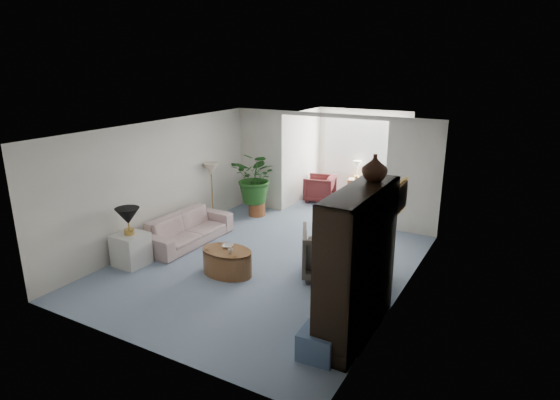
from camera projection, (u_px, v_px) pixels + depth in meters
The scene contains 26 objects.
floor at pixel (264, 265), 8.59m from camera, with size 6.00×6.00×0.00m, color #8795B3.
sunroom_floor at pixel (346, 207), 12.02m from camera, with size 2.60×2.60×0.00m, color #8795B3.
back_pier_left at pixel (261, 160), 11.63m from camera, with size 1.20×0.12×2.50m, color silver.
back_pier_right at pixel (413, 177), 9.85m from camera, with size 1.20×0.12×2.50m, color silver.
back_header at pixel (332, 115), 10.39m from camera, with size 2.60×0.12×0.10m, color silver.
window_pane at pixel (363, 147), 12.52m from camera, with size 2.20×0.02×1.50m, color white.
window_blinds at pixel (363, 147), 12.49m from camera, with size 2.20×0.02×1.50m, color white.
framed_picture at pixel (402, 197), 6.87m from camera, with size 0.04×0.50×0.40m, color beige.
sofa at pixel (188, 229), 9.56m from camera, with size 2.09×0.82×0.61m, color beige.
end_table at pixel (131, 249), 8.53m from camera, with size 0.54×0.54×0.60m, color silver.
table_lamp at pixel (128, 216), 8.34m from camera, with size 0.44×0.44×0.30m, color black.
floor_lamp at pixel (211, 169), 10.62m from camera, with size 0.36×0.36×0.28m, color beige.
coffee_table at pixel (227, 262), 8.19m from camera, with size 0.95×0.95×0.45m, color brown.
coffee_bowl at pixel (228, 246), 8.23m from camera, with size 0.20×0.20×0.05m, color silver.
coffee_cup at pixel (230, 251), 7.96m from camera, with size 0.09×0.09×0.08m, color beige.
wingback_chair at pixel (329, 252), 8.08m from camera, with size 0.92×0.95×0.86m, color #635B4E.
side_table_dark at pixel (373, 260), 8.03m from camera, with size 0.54×0.43×0.65m, color black.
entertainment_cabinet at pixel (357, 263), 6.21m from camera, with size 0.49×1.85×2.06m, color black.
cabinet_urn at pixel (375, 168), 6.27m from camera, with size 0.35×0.35×0.37m, color #311A10.
ottoman at pixel (319, 344), 5.89m from camera, with size 0.46×0.46×0.37m, color slate.
plant_pot at pixel (257, 209), 11.31m from camera, with size 0.40×0.40×0.32m, color brown.
house_plant at pixel (256, 177), 11.08m from camera, with size 1.14×0.99×1.27m, color #21521C.
sunroom_chair_blue at pixel (374, 197), 11.70m from camera, with size 0.69×0.71×0.65m, color slate.
sunroom_chair_maroon at pixel (320, 189), 12.40m from camera, with size 0.75×0.77×0.70m, color maroon.
sunroom_table at pixel (356, 189), 12.69m from camera, with size 0.44×0.34×0.54m, color brown.
shelf_clutter at pixel (350, 255), 6.04m from camera, with size 0.30×1.20×1.06m.
Camera 1 is at (4.12, -6.73, 3.63)m, focal length 29.80 mm.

